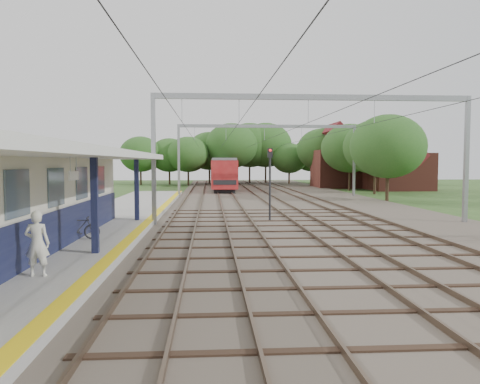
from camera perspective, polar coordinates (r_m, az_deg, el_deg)
name	(u,v)px	position (r m, az deg, el deg)	size (l,w,h in m)	color
ground	(305,319)	(10.59, 7.96, -15.05)	(160.00, 160.00, 0.00)	#2D4C1E
ballast_bed	(280,201)	(40.42, 4.93, -1.11)	(18.00, 90.00, 0.10)	#473D33
platform	(102,226)	(24.65, -16.47, -4.00)	(5.00, 52.00, 0.35)	gray
yellow_stripe	(147,222)	(24.23, -11.27, -3.62)	(0.45, 52.00, 0.01)	yellow
station_building	(15,201)	(18.20, -25.71, -0.95)	(3.41, 18.00, 3.40)	beige
canopy	(36,155)	(16.83, -23.63, 4.21)	(6.40, 20.00, 3.44)	#111535
rail_tracks	(251,200)	(40.11, 1.40, -0.96)	(11.80, 88.00, 0.15)	brown
catenary_system	(282,134)	(35.59, 5.15, 7.04)	(17.22, 88.00, 7.00)	gray
tree_band	(251,152)	(67.22, 1.34, 4.94)	(31.72, 30.88, 8.82)	#382619
house_near	(399,166)	(60.40, 18.77, 3.06)	(7.00, 6.12, 7.89)	brown
house_far	(344,163)	(64.40, 12.61, 3.41)	(8.00, 6.12, 8.66)	brown
person	(37,243)	(13.63, -23.50, -5.77)	(0.64, 0.42, 1.76)	silver
bicycle	(79,228)	(19.41, -19.03, -4.14)	(0.45, 1.59, 0.95)	black
train	(221,171)	(66.50, -2.36, 2.53)	(2.86, 35.67, 3.77)	black
signal_post	(270,176)	(26.56, 3.67, 1.91)	(0.30, 0.27, 4.18)	black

